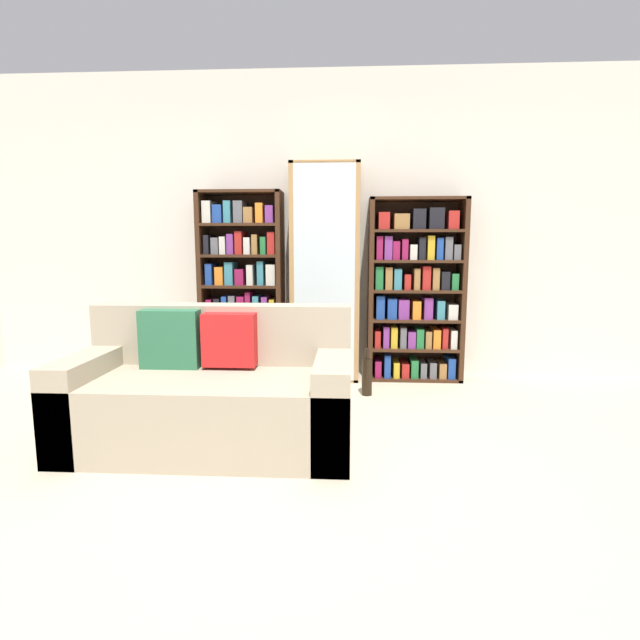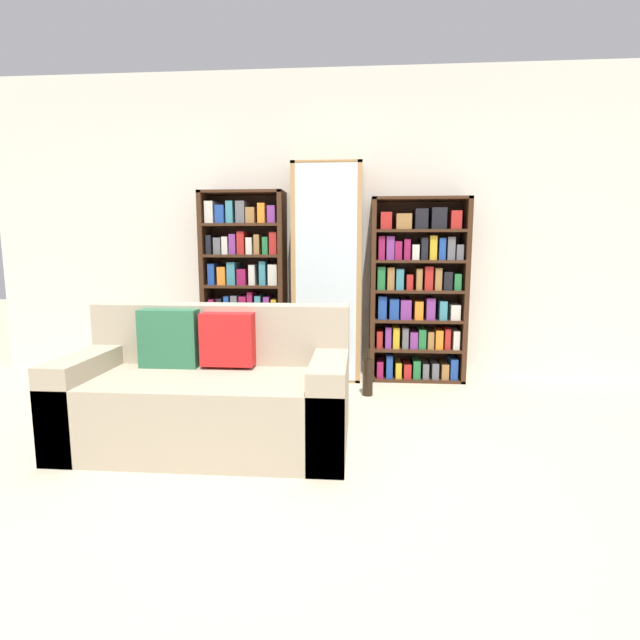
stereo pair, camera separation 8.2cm
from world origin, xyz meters
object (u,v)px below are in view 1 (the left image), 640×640
bookshelf_left (243,287)px  bookshelf_right (415,292)px  wine_bottle (367,376)px  couch (213,395)px  display_cabinet (325,273)px

bookshelf_left → bookshelf_right: (1.52, -0.00, -0.03)m
bookshelf_left → wine_bottle: size_ratio=4.35×
bookshelf_left → bookshelf_right: bearing=-0.0°
couch → display_cabinet: 1.77m
couch → bookshelf_left: bearing=95.1°
bookshelf_left → display_cabinet: display_cabinet is taller
couch → display_cabinet: size_ratio=0.88×
display_cabinet → bookshelf_right: 0.80m
bookshelf_right → wine_bottle: (-0.43, -0.54, -0.62)m
bookshelf_left → display_cabinet: bearing=-1.4°
bookshelf_left → display_cabinet: size_ratio=0.88×
bookshelf_left → bookshelf_right: bookshelf_left is taller
display_cabinet → bookshelf_left: bearing=178.6°
couch → wine_bottle: 1.40m
couch → bookshelf_right: bearing=48.1°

